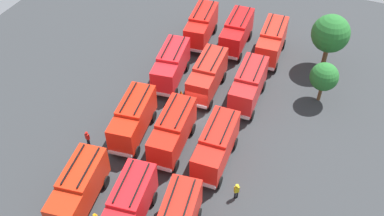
% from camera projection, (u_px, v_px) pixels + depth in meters
% --- Properties ---
extents(ground_plane, '(63.66, 63.66, 0.00)m').
position_uv_depth(ground_plane, '(192.00, 118.00, 45.93)').
color(ground_plane, '#2D3033').
extents(fire_truck_0, '(7.43, 3.42, 3.88)m').
position_uv_depth(fire_truck_0, '(201.00, 25.00, 54.74)').
color(fire_truck_0, red).
rests_on(fire_truck_0, ground).
extents(fire_truck_1, '(7.48, 3.59, 3.88)m').
position_uv_depth(fire_truck_1, '(171.00, 65.00, 48.96)').
color(fire_truck_1, red).
rests_on(fire_truck_1, ground).
extents(fire_truck_2, '(7.47, 3.56, 3.88)m').
position_uv_depth(fire_truck_2, '(133.00, 118.00, 42.86)').
color(fire_truck_2, red).
rests_on(fire_truck_2, ground).
extents(fire_truck_3, '(7.48, 3.60, 3.88)m').
position_uv_depth(fire_truck_3, '(79.00, 188.00, 36.80)').
color(fire_truck_3, red).
rests_on(fire_truck_3, ground).
extents(fire_truck_4, '(7.33, 3.11, 3.88)m').
position_uv_depth(fire_truck_4, '(237.00, 32.00, 53.70)').
color(fire_truck_4, red).
rests_on(fire_truck_4, ground).
extents(fire_truck_5, '(7.33, 3.08, 3.88)m').
position_uv_depth(fire_truck_5, '(207.00, 75.00, 47.64)').
color(fire_truck_5, red).
rests_on(fire_truck_5, ground).
extents(fire_truck_6, '(7.38, 3.26, 3.88)m').
position_uv_depth(fire_truck_6, '(173.00, 130.00, 41.62)').
color(fire_truck_6, red).
rests_on(fire_truck_6, ground).
extents(fire_truck_7, '(7.46, 3.52, 3.88)m').
position_uv_depth(fire_truck_7, '(129.00, 205.00, 35.55)').
color(fire_truck_7, red).
rests_on(fire_truck_7, ground).
extents(fire_truck_8, '(7.35, 3.15, 3.88)m').
position_uv_depth(fire_truck_8, '(272.00, 41.00, 52.28)').
color(fire_truck_8, red).
rests_on(fire_truck_8, ground).
extents(fire_truck_9, '(7.30, 3.02, 3.88)m').
position_uv_depth(fire_truck_9, '(248.00, 85.00, 46.48)').
color(fire_truck_9, red).
rests_on(fire_truck_9, ground).
extents(fire_truck_10, '(7.32, 3.06, 3.88)m').
position_uv_depth(fire_truck_10, '(216.00, 145.00, 40.27)').
color(fire_truck_10, red).
rests_on(fire_truck_10, ground).
extents(firefighter_0, '(0.47, 0.46, 1.76)m').
position_uv_depth(firefighter_0, '(237.00, 122.00, 44.14)').
color(firefighter_0, black).
rests_on(firefighter_0, ground).
extents(firefighter_1, '(0.34, 0.47, 1.59)m').
position_uv_depth(firefighter_1, '(87.00, 138.00, 42.69)').
color(firefighter_1, black).
rests_on(firefighter_1, ground).
extents(firefighter_3, '(0.45, 0.48, 1.70)m').
position_uv_depth(firefighter_3, '(237.00, 191.00, 38.07)').
color(firefighter_3, black).
rests_on(firefighter_3, ground).
extents(tree_0, '(4.26, 4.26, 6.60)m').
position_uv_depth(tree_0, '(331.00, 34.00, 49.33)').
color(tree_0, brown).
rests_on(tree_0, ground).
extents(tree_1, '(2.98, 2.98, 4.61)m').
position_uv_depth(tree_1, '(324.00, 77.00, 45.92)').
color(tree_1, brown).
rests_on(tree_1, ground).
extents(traffic_cone_0, '(0.47, 0.47, 0.68)m').
position_uv_depth(traffic_cone_0, '(213.00, 52.00, 53.76)').
color(traffic_cone_0, '#F2600C').
rests_on(traffic_cone_0, ground).
extents(traffic_cone_1, '(0.46, 0.46, 0.65)m').
position_uv_depth(traffic_cone_1, '(181.00, 93.00, 48.32)').
color(traffic_cone_1, '#F2600C').
rests_on(traffic_cone_1, ground).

